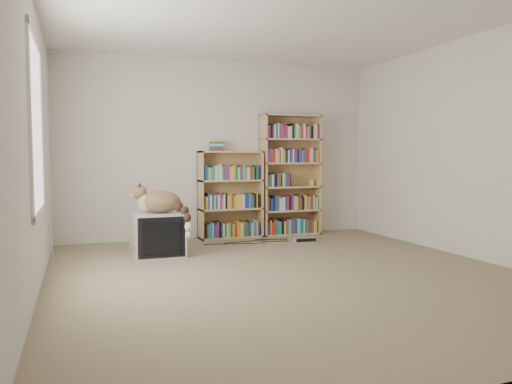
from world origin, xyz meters
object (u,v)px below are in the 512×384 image
object	(u,v)px
bookcase_short	(230,198)
crt_tv	(158,234)
bookcase_tall	(290,178)
cat	(164,205)
dvd_player	(302,239)

from	to	relation	value
bookcase_short	crt_tv	bearing A→B (deg)	-139.98
bookcase_tall	bookcase_short	xyz separation A→B (m)	(-0.92, 0.00, -0.28)
bookcase_short	bookcase_tall	bearing A→B (deg)	-0.12
cat	dvd_player	size ratio (longest dim) A/B	2.09
crt_tv	cat	bearing A→B (deg)	-40.06
cat	bookcase_short	world-z (taller)	bookcase_short
crt_tv	bookcase_short	size ratio (longest dim) A/B	0.47
cat	bookcase_short	size ratio (longest dim) A/B	0.55
crt_tv	bookcase_tall	world-z (taller)	bookcase_tall
crt_tv	dvd_player	size ratio (longest dim) A/B	1.80
bookcase_tall	dvd_player	size ratio (longest dim) A/B	5.43
bookcase_tall	cat	bearing A→B (deg)	-152.99
bookcase_short	dvd_player	xyz separation A→B (m)	(0.81, -0.66, -0.52)
crt_tv	bookcase_tall	size ratio (longest dim) A/B	0.33
crt_tv	dvd_player	bearing A→B (deg)	8.02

